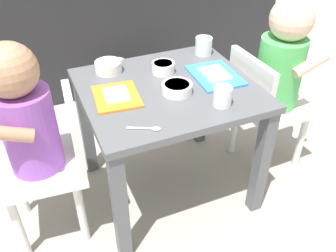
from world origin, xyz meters
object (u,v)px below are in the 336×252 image
(dining_table, at_px, (168,108))
(cereal_bowl_right_side, at_px, (108,66))
(seated_child_left, at_px, (31,124))
(seated_child_right, at_px, (278,68))
(dog, at_px, (152,76))
(veggie_bowl_far, at_px, (163,67))
(food_tray_left, at_px, (117,97))
(spoon_by_left_tray, at_px, (147,128))
(veggie_bowl_near, at_px, (177,88))
(water_cup_right, at_px, (222,97))
(food_tray_right, at_px, (216,76))
(water_cup_left, at_px, (204,47))

(dining_table, height_order, cereal_bowl_right_side, cereal_bowl_right_side)
(seated_child_left, height_order, seated_child_right, seated_child_right)
(dog, xyz_separation_m, veggie_bowl_far, (-0.14, -0.47, 0.30))
(seated_child_left, bearing_deg, food_tray_left, 2.15)
(seated_child_right, height_order, food_tray_left, seated_child_right)
(dog, bearing_deg, seated_child_right, -63.11)
(dining_table, height_order, spoon_by_left_tray, spoon_by_left_tray)
(seated_child_right, distance_m, dog, 0.70)
(dog, distance_m, veggie_bowl_near, 0.71)
(water_cup_right, height_order, veggie_bowl_near, water_cup_right)
(seated_child_left, xyz_separation_m, food_tray_right, (0.63, 0.01, 0.03))
(dog, bearing_deg, food_tray_left, -120.45)
(dining_table, relative_size, food_tray_left, 3.16)
(dining_table, height_order, veggie_bowl_far, veggie_bowl_far)
(food_tray_left, relative_size, food_tray_right, 0.89)
(dog, height_order, water_cup_left, water_cup_left)
(cereal_bowl_right_side, bearing_deg, seated_child_left, -146.53)
(seated_child_left, height_order, water_cup_right, seated_child_left)
(dining_table, bearing_deg, water_cup_right, -57.35)
(water_cup_left, relative_size, spoon_by_left_tray, 0.72)
(cereal_bowl_right_side, relative_size, spoon_by_left_tray, 1.01)
(veggie_bowl_near, bearing_deg, veggie_bowl_far, 85.14)
(water_cup_right, bearing_deg, spoon_by_left_tray, -173.73)
(seated_child_left, relative_size, seated_child_right, 0.99)
(veggie_bowl_far, bearing_deg, food_tray_right, -33.59)
(seated_child_left, distance_m, seated_child_right, 0.91)
(veggie_bowl_far, height_order, spoon_by_left_tray, veggie_bowl_far)
(seated_child_left, relative_size, veggie_bowl_far, 8.80)
(food_tray_left, xyz_separation_m, water_cup_left, (0.41, 0.19, 0.02))
(veggie_bowl_near, height_order, veggie_bowl_far, veggie_bowl_far)
(veggie_bowl_near, distance_m, veggie_bowl_far, 0.15)
(dining_table, xyz_separation_m, seated_child_right, (0.45, -0.01, 0.07))
(dining_table, relative_size, cereal_bowl_right_side, 6.10)
(food_tray_left, xyz_separation_m, water_cup_right, (0.29, -0.17, 0.02))
(water_cup_left, relative_size, cereal_bowl_right_side, 0.71)
(food_tray_left, bearing_deg, seated_child_right, -0.24)
(seated_child_left, distance_m, dog, 0.89)
(food_tray_right, distance_m, veggie_bowl_far, 0.19)
(seated_child_left, bearing_deg, veggie_bowl_near, -4.16)
(dining_table, relative_size, water_cup_right, 9.20)
(seated_child_left, height_order, cereal_bowl_right_side, seated_child_left)
(dining_table, distance_m, food_tray_left, 0.20)
(cereal_bowl_right_side, bearing_deg, dining_table, -49.56)
(seated_child_left, distance_m, water_cup_right, 0.59)
(seated_child_left, distance_m, water_cup_left, 0.71)
(dog, distance_m, cereal_bowl_right_side, 0.59)
(seated_child_right, distance_m, cereal_bowl_right_side, 0.64)
(veggie_bowl_near, bearing_deg, spoon_by_left_tray, -136.74)
(water_cup_left, relative_size, veggie_bowl_near, 0.67)
(food_tray_right, bearing_deg, water_cup_left, 75.52)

